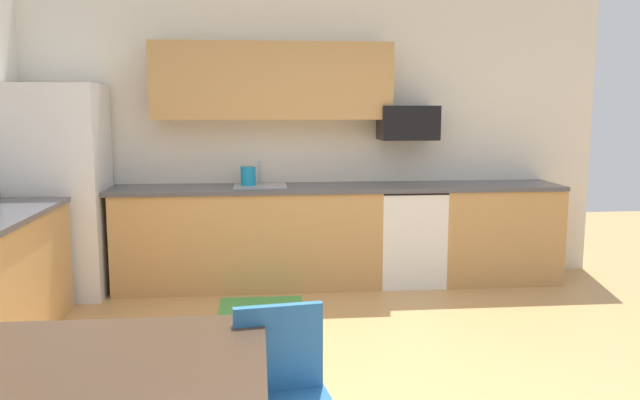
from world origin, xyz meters
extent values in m
plane|color=tan|center=(0.00, 0.00, 0.00)|extent=(12.00, 12.00, 0.00)
cube|color=silver|center=(0.00, 2.65, 1.35)|extent=(5.80, 0.10, 2.70)
cube|color=tan|center=(-0.54, 2.30, 0.45)|extent=(2.42, 0.60, 0.90)
cube|color=tan|center=(1.84, 2.30, 0.45)|extent=(1.13, 0.60, 0.90)
cube|color=#4C4C51|center=(0.00, 2.30, 0.92)|extent=(4.80, 0.64, 0.04)
cube|color=tan|center=(-0.30, 2.43, 1.90)|extent=(2.20, 0.34, 0.70)
cube|color=white|center=(-2.18, 2.22, 0.93)|extent=(0.76, 0.70, 1.87)
cube|color=white|center=(0.97, 2.30, 0.44)|extent=(0.60, 0.60, 0.88)
cube|color=black|center=(0.97, 2.30, 0.90)|extent=(0.60, 0.60, 0.03)
cube|color=black|center=(0.97, 2.40, 1.52)|extent=(0.54, 0.36, 0.32)
cube|color=#A5A8AD|center=(-0.43, 2.30, 0.88)|extent=(0.48, 0.40, 0.14)
cylinder|color=#B2B5BA|center=(-0.43, 2.48, 1.04)|extent=(0.02, 0.02, 0.24)
cube|color=#422D1E|center=(-1.13, -1.30, 0.74)|extent=(1.40, 0.90, 0.06)
cube|color=#2D72B7|center=(-0.37, -0.98, 0.65)|extent=(0.38, 0.09, 0.40)
cube|color=#4CA54C|center=(-0.43, 1.65, 0.01)|extent=(0.70, 0.50, 0.01)
cylinder|color=#198CBF|center=(-0.54, 2.35, 1.02)|extent=(0.14, 0.14, 0.20)
camera|label=1|loc=(-0.45, -3.59, 1.68)|focal=36.04mm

